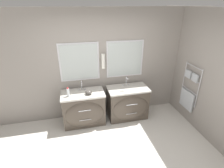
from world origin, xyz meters
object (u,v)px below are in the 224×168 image
Objects in this scene: vanity_left at (84,108)px; amenity_bowl at (89,92)px; toiletry_bottle at (68,92)px; vanity_right at (128,103)px.

amenity_bowl is (0.13, -0.05, 0.44)m from vanity_left.
vanity_left is at bearing 10.37° from toiletry_bottle.
amenity_bowl is (0.44, 0.00, -0.05)m from toiletry_bottle.
vanity_left is 0.59m from toiletry_bottle.
vanity_left and vanity_right have the same top height.
vanity_left is at bearing 158.13° from amenity_bowl.
vanity_left is 0.46m from amenity_bowl.
toiletry_bottle is at bearing -177.67° from vanity_right.
vanity_right is 1.48m from toiletry_bottle.
vanity_right is at bearing 0.00° from vanity_left.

